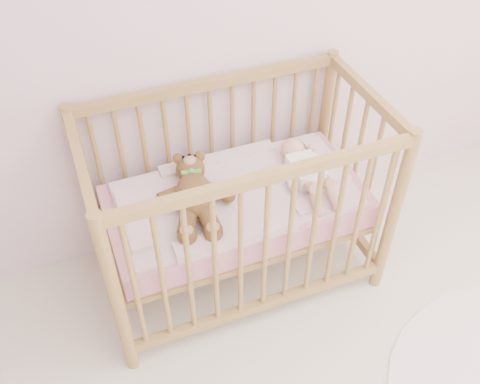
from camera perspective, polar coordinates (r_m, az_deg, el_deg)
name	(u,v)px	position (r m, az deg, el deg)	size (l,w,h in m)	color
crib	(236,204)	(2.56, -0.41, -1.24)	(1.36, 0.76, 1.00)	#9E7C43
mattress	(236,206)	(2.57, -0.40, -1.48)	(1.22, 0.62, 0.13)	pink
blanket	(236,194)	(2.52, -0.41, -0.27)	(1.10, 0.58, 0.06)	pink
baby	(306,168)	(2.57, 7.02, 2.60)	(0.25, 0.53, 0.13)	white
teddy_bear	(194,195)	(2.40, -4.88, -0.34)	(0.39, 0.55, 0.15)	brown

